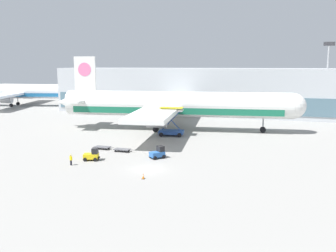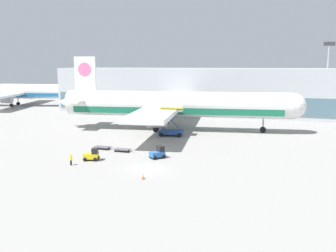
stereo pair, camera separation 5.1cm
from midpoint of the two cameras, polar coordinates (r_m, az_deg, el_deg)
name	(u,v)px [view 1 (the left image)]	position (r m, az deg, el deg)	size (l,w,h in m)	color
ground_plane	(148,169)	(54.91, -3.13, -6.62)	(400.00, 400.00, 0.00)	gray
terminal_building	(199,91)	(117.77, 4.71, 5.36)	(90.00, 18.20, 14.00)	#B2B7BC
light_mast	(327,75)	(108.66, 23.08, 7.12)	(2.80, 0.50, 20.98)	#9EA0A5
airplane_main	(173,105)	(86.60, 0.68, 3.21)	(57.84, 48.65, 17.00)	white
airplane_distant	(22,92)	(147.71, -21.39, 4.87)	(50.70, 43.23, 15.19)	silver
scissor_lift_loader	(171,125)	(79.98, 0.50, 0.12)	(5.58, 4.03, 6.11)	#284C99
baggage_tug_foreground	(92,155)	(60.88, -11.52, -4.35)	(2.74, 2.22, 2.00)	yellow
baggage_tug_mid	(158,153)	(61.03, -1.55, -4.13)	(2.68, 2.78, 2.00)	#2D66B7
baggage_dolly_lead	(103,147)	(68.57, -9.97, -3.18)	(3.70, 1.51, 0.48)	#56565B
baggage_dolly_second	(122,149)	(66.14, -7.02, -3.57)	(3.70, 1.51, 0.48)	#56565B
ground_crew_near	(71,159)	(58.64, -14.60, -4.89)	(0.55, 0.31, 1.68)	black
traffic_cone_near	(143,176)	(50.44, -3.82, -7.64)	(0.40, 0.40, 0.76)	black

